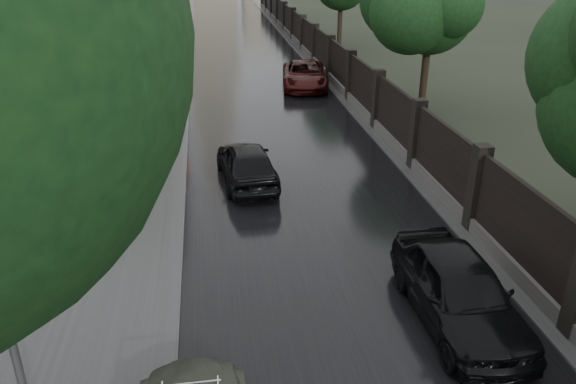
{
  "coord_description": "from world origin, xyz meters",
  "views": [
    {
      "loc": [
        -3.05,
        -3.97,
        8.02
      ],
      "look_at": [
        -0.95,
        10.26,
        1.5
      ],
      "focal_mm": 35.0,
      "sensor_mm": 36.0,
      "label": 1
    }
  ],
  "objects_px": {
    "tree_right_b": "(431,11)",
    "traffic_light": "(180,61)",
    "hatchback_left": "(247,163)",
    "car_right_near": "(459,290)",
    "car_right_far": "(305,75)"
  },
  "relations": [
    {
      "from": "tree_right_b",
      "to": "traffic_light",
      "type": "distance_m",
      "value": 12.44
    },
    {
      "from": "traffic_light",
      "to": "car_right_far",
      "type": "xyz_separation_m",
      "value": [
        6.96,
        3.12,
        -1.65
      ]
    },
    {
      "from": "traffic_light",
      "to": "car_right_far",
      "type": "relative_size",
      "value": 0.74
    },
    {
      "from": "car_right_near",
      "to": "hatchback_left",
      "type": "bearing_deg",
      "value": 114.84
    },
    {
      "from": "hatchback_left",
      "to": "car_right_far",
      "type": "bearing_deg",
      "value": -113.22
    },
    {
      "from": "hatchback_left",
      "to": "car_right_near",
      "type": "distance_m",
      "value": 9.57
    },
    {
      "from": "traffic_light",
      "to": "tree_right_b",
      "type": "bearing_deg",
      "value": -14.24
    },
    {
      "from": "hatchback_left",
      "to": "car_right_far",
      "type": "distance_m",
      "value": 14.27
    },
    {
      "from": "car_right_near",
      "to": "car_right_far",
      "type": "relative_size",
      "value": 0.89
    },
    {
      "from": "tree_right_b",
      "to": "traffic_light",
      "type": "height_order",
      "value": "tree_right_b"
    },
    {
      "from": "tree_right_b",
      "to": "traffic_light",
      "type": "xyz_separation_m",
      "value": [
        -11.8,
        2.99,
        -2.55
      ]
    },
    {
      "from": "traffic_light",
      "to": "hatchback_left",
      "type": "bearing_deg",
      "value": -76.53
    },
    {
      "from": "traffic_light",
      "to": "hatchback_left",
      "type": "height_order",
      "value": "traffic_light"
    },
    {
      "from": "tree_right_b",
      "to": "hatchback_left",
      "type": "relative_size",
      "value": 1.58
    },
    {
      "from": "tree_right_b",
      "to": "hatchback_left",
      "type": "distance_m",
      "value": 12.63
    }
  ]
}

